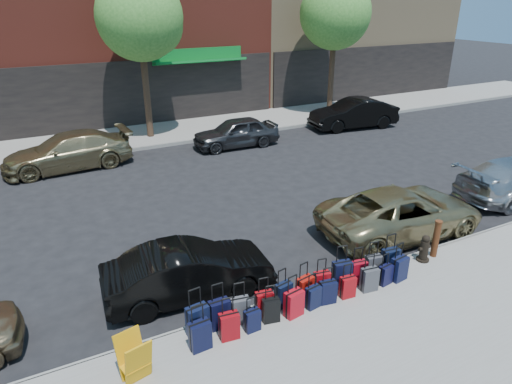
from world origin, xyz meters
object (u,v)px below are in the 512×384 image
suitcase_front_5 (305,289)px  car_far_2 (236,132)px  fire_hydrant (424,249)px  car_far_3 (353,114)px  car_far_1 (68,151)px  tree_right (337,15)px  display_rack (134,359)px  tree_center (143,20)px  car_near_2 (401,212)px  car_near_1 (189,271)px  bollard (436,238)px

suitcase_front_5 → car_far_2: 11.90m
fire_hydrant → car_far_3: 13.34m
suitcase_front_5 → car_far_1: car_far_1 is taller
tree_right → display_rack: (-14.98, -14.84, -4.83)m
tree_center → car_near_2: tree_center is taller
car_far_3 → display_rack: bearing=-42.3°
tree_right → suitcase_front_5: tree_right is taller
car_near_1 → car_far_2: 11.35m
car_near_2 → car_far_3: 11.62m
car_far_2 → suitcase_front_5: bearing=-16.1°
car_near_2 → tree_center: bearing=19.7°
tree_right → fire_hydrant: 16.90m
fire_hydrant → suitcase_front_5: bearing=-179.8°
tree_center → car_near_1: 13.90m
car_far_2 → car_far_3: bearing=92.8°
car_far_2 → car_far_1: bearing=-91.7°
car_far_1 → suitcase_front_5: bearing=13.4°
tree_center → car_far_2: 6.36m
suitcase_front_5 → car_near_2: bearing=9.5°
bollard → tree_center: bearing=103.3°
car_far_1 → tree_center: bearing=118.5°
suitcase_front_5 → car_far_1: bearing=95.8°
tree_center → suitcase_front_5: tree_center is taller
car_near_1 → car_near_2: car_near_2 is taller
tree_center → bollard: 15.41m
tree_center → car_near_2: 14.06m
suitcase_front_5 → bollard: size_ratio=0.92×
display_rack → car_far_1: 12.30m
display_rack → car_near_2: bearing=2.1°
suitcase_front_5 → car_near_2: size_ratio=0.19×
display_rack → car_near_1: bearing=37.6°
car_far_3 → tree_right: bearing=174.0°
bollard → display_rack: 7.87m
tree_right → car_far_3: (-0.70, -2.85, -4.66)m
suitcase_front_5 → display_rack: size_ratio=1.06×
fire_hydrant → car_near_2: size_ratio=0.15×
suitcase_front_5 → car_far_1: (-3.50, 11.76, 0.27)m
fire_hydrant → display_rack: 7.46m
car_near_2 → car_near_1: bearing=94.0°
car_far_1 → display_rack: bearing=-4.8°
car_near_1 → tree_center: bearing=-7.6°
suitcase_front_5 → fire_hydrant: 3.58m
tree_right → fire_hydrant: size_ratio=10.08×
tree_right → suitcase_front_5: (-11.12, -14.31, -4.97)m
bollard → car_far_1: bearing=122.6°
car_near_2 → fire_hydrant: bearing=159.6°
tree_center → display_rack: size_ratio=8.33×
car_near_1 → car_far_2: car_far_2 is taller
display_rack → car_near_2: 8.42m
fire_hydrant → display_rack: bearing=-175.8°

